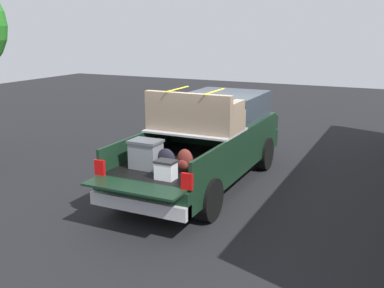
{
  "coord_description": "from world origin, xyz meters",
  "views": [
    {
      "loc": [
        -8.89,
        -3.99,
        3.46
      ],
      "look_at": [
        -0.6,
        0.0,
        1.1
      ],
      "focal_mm": 42.05,
      "sensor_mm": 36.0,
      "label": 1
    }
  ],
  "objects": [
    {
      "name": "ground_plane",
      "position": [
        0.0,
        0.0,
        0.0
      ],
      "size": [
        40.0,
        40.0,
        0.0
      ],
      "primitive_type": "plane",
      "color": "black"
    },
    {
      "name": "pickup_truck",
      "position": [
        0.37,
        0.0,
        0.99
      ],
      "size": [
        6.05,
        2.06,
        2.23
      ],
      "color": "black",
      "rests_on": "ground_plane"
    }
  ]
}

